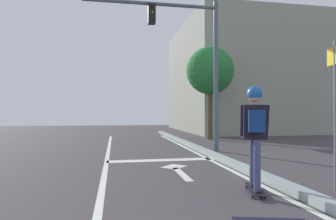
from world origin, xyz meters
TOP-DOWN VIEW (x-y plane):
  - lane_line_center at (0.24, 6.00)m, footprint 0.12×20.00m
  - lane_line_curbside at (3.10, 6.00)m, footprint 0.12×20.00m
  - stop_bar at (1.74, 7.57)m, footprint 3.01×0.40m
  - lane_arrow_stem at (1.90, 5.72)m, footprint 0.16×1.40m
  - lane_arrow_head at (1.90, 6.57)m, footprint 0.71×0.71m
  - curb_strip at (3.35, 6.00)m, footprint 0.24×24.00m
  - skateboard at (2.75, 4.05)m, footprint 0.44×0.89m
  - skater at (2.74, 4.04)m, footprint 0.45×0.62m
  - traffic_signal_mast at (2.89, 9.07)m, footprint 4.56×0.34m
  - street_sign_post at (4.16, 3.91)m, footprint 0.12×0.44m
  - roadside_tree at (5.11, 13.29)m, footprint 2.37×2.37m
  - building_block at (9.45, 19.80)m, footprint 8.41×10.49m

SIDE VIEW (x-z plane):
  - lane_line_center at x=0.24m, z-range 0.00..0.01m
  - lane_line_curbside at x=3.10m, z-range 0.00..0.01m
  - stop_bar at x=1.74m, z-range 0.00..0.01m
  - lane_arrow_stem at x=1.90m, z-range 0.00..0.01m
  - lane_arrow_head at x=1.90m, z-range 0.00..0.01m
  - skateboard at x=2.75m, z-range 0.03..0.10m
  - curb_strip at x=3.35m, z-range 0.00..0.14m
  - skater at x=2.74m, z-range 0.31..2.01m
  - street_sign_post at x=4.16m, z-range 0.37..2.93m
  - roadside_tree at x=5.11m, z-range 1.09..5.69m
  - traffic_signal_mast at x=2.89m, z-range 0.99..6.18m
  - building_block at x=9.45m, z-range 0.00..7.60m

